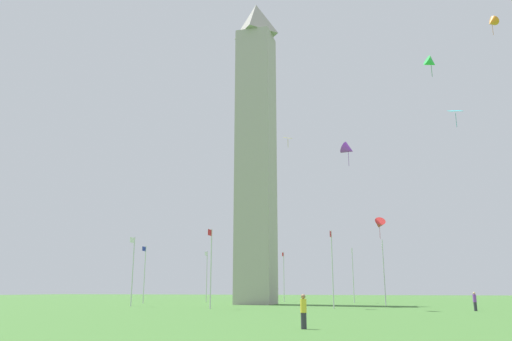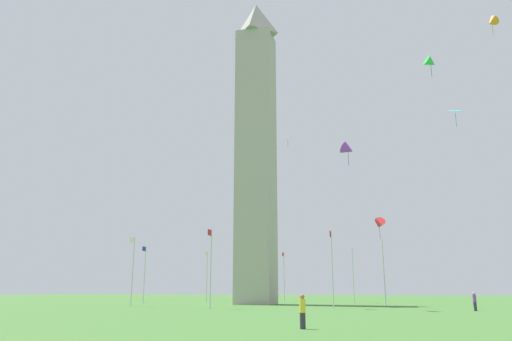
% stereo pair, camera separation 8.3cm
% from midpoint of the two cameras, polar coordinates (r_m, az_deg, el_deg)
% --- Properties ---
extents(ground_plane, '(260.00, 260.00, 0.00)m').
position_cam_midpoint_polar(ground_plane, '(69.29, 0.04, -15.31)').
color(ground_plane, '#3D6B2D').
extents(obelisk_monument, '(5.05, 5.05, 45.94)m').
position_cam_midpoint_polar(obelisk_monument, '(72.39, 0.03, 3.19)').
color(obelisk_monument, '#A8A399').
rests_on(obelisk_monument, ground).
extents(flagpole_n, '(1.12, 0.14, 8.32)m').
position_cam_midpoint_polar(flagpole_n, '(52.97, -5.26, -10.82)').
color(flagpole_n, silver).
rests_on(flagpole_n, ground).
extents(flagpole_ne, '(1.12, 0.14, 8.32)m').
position_cam_midpoint_polar(flagpole_ne, '(54.83, 8.88, -10.82)').
color(flagpole_ne, silver).
rests_on(flagpole_ne, ground).
extents(flagpole_e, '(1.12, 0.14, 8.32)m').
position_cam_midpoint_polar(flagpole_e, '(66.55, 14.67, -11.02)').
color(flagpole_e, silver).
rests_on(flagpole_e, ground).
extents(flagpole_se, '(1.12, 0.14, 8.32)m').
position_cam_midpoint_polar(flagpole_se, '(79.00, 11.25, -11.56)').
color(flagpole_se, silver).
rests_on(flagpole_se, ground).
extents(flagpole_s, '(1.12, 0.14, 8.32)m').
position_cam_midpoint_polar(flagpole_s, '(85.90, 3.29, -11.94)').
color(flagpole_s, silver).
rests_on(flagpole_s, ground).
extents(flagpole_sw, '(1.12, 0.14, 8.32)m').
position_cam_midpoint_polar(flagpole_sw, '(84.72, -5.72, -11.87)').
color(flagpole_sw, silver).
rests_on(flagpole_sw, ground).
extents(flagpole_w, '(1.12, 0.14, 8.32)m').
position_cam_midpoint_polar(flagpole_w, '(75.86, -12.81, -11.40)').
color(flagpole_w, silver).
rests_on(flagpole_w, ground).
extents(flagpole_nw, '(1.12, 0.14, 8.32)m').
position_cam_midpoint_polar(flagpole_nw, '(62.80, -14.12, -10.92)').
color(flagpole_nw, silver).
rests_on(flagpole_nw, ground).
extents(person_purple_shirt, '(0.32, 0.32, 1.75)m').
position_cam_midpoint_polar(person_purple_shirt, '(51.97, 24.14, -13.73)').
color(person_purple_shirt, '#2D2D38').
rests_on(person_purple_shirt, ground).
extents(person_yellow_shirt, '(0.32, 0.32, 1.73)m').
position_cam_midpoint_polar(person_yellow_shirt, '(26.13, 5.52, -16.02)').
color(person_yellow_shirt, '#2D2D38').
rests_on(person_yellow_shirt, ground).
extents(kite_cyan_diamond, '(1.34, 1.41, 1.95)m').
position_cam_midpoint_polar(kite_cyan_diamond, '(52.52, 22.19, 6.39)').
color(kite_cyan_diamond, '#33C6D1').
extents(kite_red_delta, '(2.09, 1.80, 2.78)m').
position_cam_midpoint_polar(kite_red_delta, '(64.68, 14.19, -6.09)').
color(kite_red_delta, red).
extents(kite_orange_delta, '(1.68, 1.78, 2.23)m').
position_cam_midpoint_polar(kite_orange_delta, '(60.67, 25.77, 15.27)').
color(kite_orange_delta, orange).
extents(kite_green_delta, '(1.36, 1.48, 1.93)m').
position_cam_midpoint_polar(kite_green_delta, '(45.58, 19.70, 11.74)').
color(kite_green_delta, green).
extents(kite_yellow_diamond, '(1.13, 1.14, 1.32)m').
position_cam_midpoint_polar(kite_yellow_diamond, '(58.46, 3.76, 3.74)').
color(kite_yellow_diamond, yellow).
extents(kite_purple_delta, '(1.55, 1.87, 2.71)m').
position_cam_midpoint_polar(kite_purple_delta, '(53.55, 10.70, 2.43)').
color(kite_purple_delta, purple).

